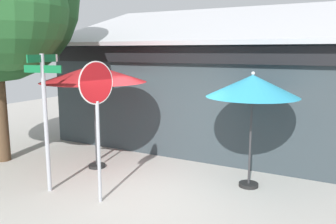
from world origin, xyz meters
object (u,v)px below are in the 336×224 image
street_sign_post (45,108)px  patio_umbrella_crimson_left (94,74)px  stop_sign (97,104)px  patio_umbrella_teal_center (253,87)px

street_sign_post → patio_umbrella_crimson_left: street_sign_post is taller
street_sign_post → patio_umbrella_crimson_left: size_ratio=1.08×
street_sign_post → patio_umbrella_crimson_left: (-0.10, 1.73, 0.62)m
stop_sign → patio_umbrella_teal_center: bearing=42.3°
stop_sign → patio_umbrella_crimson_left: (-1.45, 1.65, 0.44)m
street_sign_post → stop_sign: street_sign_post is taller
stop_sign → patio_umbrella_crimson_left: stop_sign is taller
stop_sign → patio_umbrella_crimson_left: bearing=131.4°
street_sign_post → patio_umbrella_teal_center: 4.49m
stop_sign → patio_umbrella_crimson_left: 2.24m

